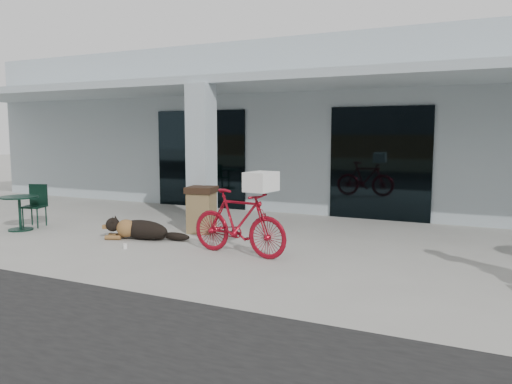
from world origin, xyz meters
The scene contains 13 objects.
ground centered at (0.00, 0.00, 0.00)m, with size 80.00×80.00×0.00m, color #A1A098.
building centered at (0.00, 8.50, 2.25)m, with size 22.00×7.00×4.50m, color #A3B3B9.
storefront_glass_left centered at (-3.20, 4.98, 1.35)m, with size 2.80×0.06×2.70m, color black.
storefront_glass_right centered at (1.80, 4.98, 1.35)m, with size 2.40×0.06×2.70m, color black.
column centered at (-1.50, 2.30, 1.56)m, with size 0.50×0.50×3.12m, color #A3B3B9.
overhang centered at (0.00, 3.60, 3.21)m, with size 22.00×2.80×0.18m, color #A3B3B9.
bicycle centered at (0.40, 0.40, 0.56)m, with size 0.53×1.87×1.12m, color maroon.
laundry_basket centered at (0.85, 0.35, 1.28)m, with size 0.54×0.40×0.32m, color white.
dog centered at (-1.87, 0.70, 0.22)m, with size 1.31×0.44×0.44m, color black, non-canonical shape.
cup_near_dog centered at (-1.65, -0.08, 0.05)m, with size 0.07×0.07×0.09m, color white.
cafe_table_near centered at (-4.83, 0.32, 0.37)m, with size 0.78×0.78×0.73m, color #102F23, non-canonical shape.
cafe_chair_near centered at (-4.89, 0.74, 0.47)m, with size 0.42×0.46×0.94m, color #102F23, non-canonical shape.
trash_receptacle centered at (-1.20, 1.80, 0.48)m, with size 0.57×0.57×0.97m, color olive, non-canonical shape.
Camera 1 is at (4.28, -6.98, 2.06)m, focal length 35.00 mm.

